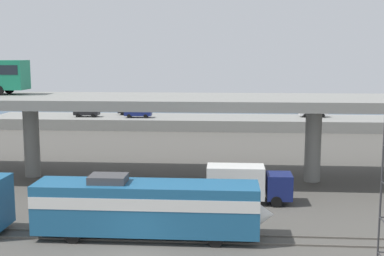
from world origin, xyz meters
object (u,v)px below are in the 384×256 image
at_px(train_locomotive, 157,206).
at_px(service_truck_west, 246,183).
at_px(parked_car_1, 87,112).
at_px(parked_car_2, 132,110).
at_px(parked_car_3, 314,112).
at_px(parked_car_0, 138,113).

bearing_deg(train_locomotive, service_truck_west, 54.34).
xyz_separation_m(service_truck_west, parked_car_1, (-24.87, 41.45, 0.89)).
xyz_separation_m(parked_car_2, parked_car_3, (30.51, -0.96, 0.00)).
relative_size(parked_car_1, parked_car_2, 0.92).
relative_size(parked_car_0, parked_car_3, 0.96).
distance_m(parked_car_0, parked_car_2, 4.15).
bearing_deg(parked_car_0, parked_car_1, -3.00).
distance_m(service_truck_west, parked_car_3, 45.53).
bearing_deg(parked_car_2, parked_car_3, 178.19).
distance_m(train_locomotive, service_truck_west, 10.42).
bearing_deg(parked_car_3, train_locomotive, 70.35).
bearing_deg(service_truck_west, parked_car_0, 111.46).
distance_m(parked_car_0, parked_car_3, 28.82).
xyz_separation_m(parked_car_1, parked_car_3, (37.44, 2.31, 0.00)).
bearing_deg(parked_car_3, parked_car_1, 3.52).
bearing_deg(train_locomotive, parked_car_1, 110.65).
bearing_deg(parked_car_1, parked_car_3, 3.52).
height_order(parked_car_2, parked_car_3, same).
bearing_deg(service_truck_west, parked_car_3, 73.97).
bearing_deg(parked_car_2, service_truck_west, 111.86).
height_order(train_locomotive, parked_car_1, train_locomotive).
relative_size(parked_car_0, parked_car_2, 0.99).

